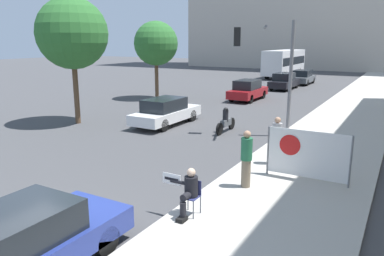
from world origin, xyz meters
TOP-DOWN VIEW (x-y plane):
  - ground_plane at (0.00, 0.00)m, footprint 160.00×160.00m
  - sidewalk_curb at (3.80, 15.00)m, footprint 4.47×90.00m
  - seated_protester at (2.08, 2.93)m, footprint 1.00×0.77m
  - jogger_on_sidewalk at (2.62, 5.41)m, footprint 0.34×0.34m
  - pedestrian_behind at (2.73, 7.99)m, footprint 0.34×0.34m
  - protest_banner at (4.05, 6.86)m, footprint 2.59×0.06m
  - traffic_light_pole at (0.94, 12.23)m, footprint 2.59×2.36m
  - parked_car_curbside at (0.56, -0.73)m, footprint 1.78×4.39m
  - car_on_road_nearest at (-4.54, 11.81)m, footprint 1.74×4.61m
  - car_on_road_midblock at (-3.90, 22.03)m, footprint 1.70×4.35m
  - car_on_road_distant at (-3.37, 29.88)m, footprint 1.75×4.66m
  - car_on_road_far_lane at (-2.93, 34.98)m, footprint 1.78×4.43m
  - city_bus_on_road at (-6.90, 41.82)m, footprint 2.49×10.25m
  - motorcycle_on_road at (-1.03, 11.87)m, footprint 0.28×2.03m
  - street_tree_near_curb at (-8.95, 9.74)m, footprint 3.73×3.73m
  - street_tree_midblock at (-10.31, 19.22)m, footprint 3.33×3.33m

SIDE VIEW (x-z plane):
  - ground_plane at x=0.00m, z-range 0.00..0.00m
  - sidewalk_curb at x=3.80m, z-range 0.00..0.12m
  - motorcycle_on_road at x=-1.03m, z-range -0.08..1.16m
  - parked_car_curbside at x=0.56m, z-range 0.00..1.42m
  - car_on_road_nearest at x=-4.54m, z-range 0.00..1.45m
  - car_on_road_far_lane at x=-2.93m, z-range 0.00..1.47m
  - car_on_road_distant at x=-3.37m, z-range -0.01..1.52m
  - car_on_road_midblock at x=-3.90m, z-range -0.01..1.53m
  - seated_protester at x=2.08m, z-range 0.17..1.39m
  - protest_banner at x=4.05m, z-range 0.17..1.78m
  - pedestrian_behind at x=2.73m, z-range 0.14..1.84m
  - jogger_on_sidewalk at x=2.62m, z-range 0.14..1.88m
  - city_bus_on_road at x=-6.90m, z-range 0.24..3.54m
  - traffic_light_pole at x=0.94m, z-range 1.03..6.23m
  - street_tree_midblock at x=-10.31m, z-range 1.26..7.16m
  - street_tree_near_curb at x=-8.95m, z-range 1.45..8.12m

